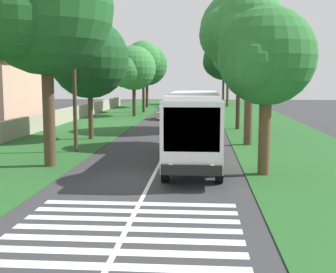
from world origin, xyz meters
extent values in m
plane|color=#333335|center=(0.00, 0.00, 0.00)|extent=(160.00, 160.00, 0.00)
cube|color=#235623|center=(15.00, 8.20, 0.02)|extent=(120.00, 8.00, 0.04)
cube|color=#235623|center=(15.00, -8.20, 0.02)|extent=(120.00, 8.00, 0.04)
cube|color=silver|center=(15.00, 0.00, 0.00)|extent=(110.00, 0.16, 0.01)
cube|color=white|center=(3.63, -1.80, 2.10)|extent=(11.00, 2.50, 2.90)
cube|color=slate|center=(3.93, -1.80, 2.62)|extent=(9.68, 2.54, 0.85)
cube|color=slate|center=(-1.83, -1.80, 2.45)|extent=(0.08, 2.20, 1.74)
cube|color=orange|center=(3.63, -1.80, 1.10)|extent=(10.78, 2.53, 0.36)
cube|color=white|center=(3.63, -1.80, 3.64)|extent=(10.56, 2.30, 0.18)
cube|color=black|center=(-1.95, -1.80, 0.87)|extent=(0.16, 2.40, 0.40)
sphere|color=#F2EDCC|center=(-1.89, -1.00, 1.00)|extent=(0.24, 0.24, 0.24)
sphere|color=#F2EDCC|center=(-1.89, -2.60, 1.00)|extent=(0.24, 0.24, 0.24)
cylinder|color=black|center=(-0.27, -0.65, 0.55)|extent=(1.10, 0.32, 1.10)
cylinder|color=black|center=(7.13, -0.65, 0.55)|extent=(1.10, 0.32, 1.10)
cylinder|color=black|center=(-0.27, -2.95, 0.55)|extent=(1.10, 0.32, 1.10)
cylinder|color=black|center=(7.13, -2.95, 0.55)|extent=(1.10, 0.32, 1.10)
cube|color=silver|center=(-9.18, 0.00, 0.00)|extent=(0.45, 6.80, 0.01)
cube|color=silver|center=(-8.28, 0.00, 0.00)|extent=(0.45, 6.80, 0.01)
cube|color=silver|center=(-7.38, 0.00, 0.00)|extent=(0.45, 6.80, 0.01)
cube|color=silver|center=(-6.48, 0.00, 0.00)|extent=(0.45, 6.80, 0.01)
cube|color=silver|center=(-5.58, 0.00, 0.00)|extent=(0.45, 6.80, 0.01)
cube|color=silver|center=(-4.68, 0.00, 0.00)|extent=(0.45, 6.80, 0.01)
cube|color=silver|center=(-3.78, 0.00, 0.00)|extent=(0.45, 6.80, 0.01)
cube|color=#B21E1E|center=(20.57, -1.96, 0.53)|extent=(4.30, 1.75, 0.70)
cube|color=slate|center=(20.47, -1.96, 1.15)|extent=(2.00, 1.61, 0.55)
cylinder|color=black|center=(19.22, -1.18, 0.32)|extent=(0.64, 0.22, 0.64)
cylinder|color=black|center=(21.92, -1.18, 0.32)|extent=(0.64, 0.22, 0.64)
cylinder|color=black|center=(19.22, -2.74, 0.32)|extent=(0.64, 0.22, 0.64)
cylinder|color=black|center=(21.92, -2.74, 0.32)|extent=(0.64, 0.22, 0.64)
cube|color=#B7A893|center=(30.42, 1.81, 0.53)|extent=(4.30, 1.75, 0.70)
cube|color=slate|center=(30.32, 1.81, 1.15)|extent=(2.00, 1.61, 0.55)
cylinder|color=black|center=(29.07, 2.59, 0.32)|extent=(0.64, 0.22, 0.64)
cylinder|color=black|center=(31.77, 2.59, 0.32)|extent=(0.64, 0.22, 0.64)
cylinder|color=black|center=(29.07, 1.03, 0.32)|extent=(0.64, 0.22, 0.64)
cylinder|color=black|center=(31.77, 1.03, 0.32)|extent=(0.64, 0.22, 0.64)
cube|color=#B21E1E|center=(36.40, -2.09, 0.53)|extent=(4.30, 1.75, 0.70)
cube|color=slate|center=(36.30, -2.09, 1.15)|extent=(2.00, 1.61, 0.55)
cylinder|color=black|center=(35.05, -1.31, 0.32)|extent=(0.64, 0.22, 0.64)
cylinder|color=black|center=(37.75, -1.31, 0.32)|extent=(0.64, 0.22, 0.64)
cylinder|color=black|center=(35.05, -2.87, 0.32)|extent=(0.64, 0.22, 0.64)
cylinder|color=black|center=(37.75, -2.87, 0.32)|extent=(0.64, 0.22, 0.64)
cube|color=navy|center=(45.36, -1.92, 0.53)|extent=(4.30, 1.75, 0.70)
cube|color=slate|center=(45.26, -1.92, 1.15)|extent=(2.00, 1.61, 0.55)
cylinder|color=black|center=(44.01, -1.14, 0.32)|extent=(0.64, 0.22, 0.64)
cylinder|color=black|center=(46.71, -1.14, 0.32)|extent=(0.64, 0.22, 0.64)
cylinder|color=black|center=(44.01, -2.70, 0.32)|extent=(0.64, 0.22, 0.64)
cylinder|color=black|center=(46.71, -2.70, 0.32)|extent=(0.64, 0.22, 0.64)
cylinder|color=#4C3826|center=(2.69, 5.44, 3.06)|extent=(0.59, 0.59, 6.04)
sphere|color=#1E5623|center=(2.69, 5.44, 7.91)|extent=(6.67, 6.67, 6.67)
sphere|color=#1E5623|center=(4.69, 5.44, 7.41)|extent=(4.44, 4.44, 4.44)
sphere|color=#1E5623|center=(1.02, 6.44, 7.41)|extent=(4.47, 4.47, 4.47)
cylinder|color=#3D2D1E|center=(40.18, 5.56, 2.99)|extent=(0.36, 0.36, 5.91)
sphere|color=#337A38|center=(40.18, 5.56, 7.19)|extent=(4.53, 4.53, 4.53)
sphere|color=#337A38|center=(41.54, 5.56, 6.85)|extent=(3.29, 3.29, 3.29)
sphere|color=#337A38|center=(39.05, 6.24, 6.85)|extent=(3.37, 3.37, 3.37)
cylinder|color=#3D2D1E|center=(33.79, 5.86, 2.17)|extent=(0.41, 0.41, 4.26)
sphere|color=#337A38|center=(33.79, 5.86, 5.74)|extent=(5.24, 5.24, 5.24)
sphere|color=#337A38|center=(35.37, 5.86, 5.34)|extent=(3.64, 3.64, 3.64)
sphere|color=#337A38|center=(32.48, 6.65, 5.34)|extent=(3.84, 3.84, 3.84)
cylinder|color=#3D2D1E|center=(50.75, 6.40, 2.46)|extent=(0.43, 0.43, 4.83)
sphere|color=#286B2D|center=(50.75, 6.40, 6.63)|extent=(6.39, 6.39, 6.39)
sphere|color=#286B2D|center=(52.67, 6.40, 6.15)|extent=(4.49, 4.49, 4.49)
sphere|color=#286B2D|center=(49.16, 7.36, 6.15)|extent=(4.77, 4.77, 4.77)
cylinder|color=#4C3826|center=(13.02, 5.92, 2.17)|extent=(0.36, 0.36, 4.26)
sphere|color=#19471E|center=(13.02, 5.92, 5.86)|extent=(5.70, 5.70, 5.70)
sphere|color=#19471E|center=(14.73, 5.92, 5.44)|extent=(3.35, 3.35, 3.35)
sphere|color=#19471E|center=(11.60, 6.77, 5.44)|extent=(3.17, 3.17, 3.17)
cylinder|color=#4C3826|center=(10.98, -5.27, 3.24)|extent=(0.55, 0.55, 6.39)
sphere|color=#337A38|center=(10.98, -5.27, 7.75)|extent=(4.80, 4.80, 4.80)
sphere|color=#337A38|center=(12.42, -5.27, 7.39)|extent=(2.96, 2.96, 2.96)
sphere|color=#337A38|center=(9.78, -4.55, 7.39)|extent=(2.78, 2.78, 2.78)
cylinder|color=#4C3826|center=(53.67, -6.28, 3.19)|extent=(0.41, 0.41, 6.30)
sphere|color=#337A38|center=(53.67, -6.28, 7.62)|extent=(4.63, 4.63, 4.63)
sphere|color=#337A38|center=(55.06, -6.28, 7.27)|extent=(3.32, 3.32, 3.32)
sphere|color=#337A38|center=(52.52, -5.58, 7.27)|extent=(3.43, 3.43, 3.43)
cylinder|color=brown|center=(1.46, -5.06, 2.13)|extent=(0.56, 0.56, 4.17)
sphere|color=#286B2D|center=(1.46, -5.06, 5.43)|extent=(4.42, 4.42, 4.42)
sphere|color=#286B2D|center=(2.79, -5.06, 5.10)|extent=(2.84, 2.84, 2.84)
sphere|color=#286B2D|center=(0.36, -4.40, 5.10)|extent=(2.50, 2.50, 2.50)
cylinder|color=#3D2D1E|center=(20.57, -5.35, 3.36)|extent=(0.37, 0.37, 6.65)
sphere|color=#337A38|center=(20.57, -5.35, 8.56)|extent=(6.81, 6.81, 6.81)
sphere|color=#337A38|center=(22.62, -5.35, 8.05)|extent=(3.77, 3.77, 3.77)
sphere|color=#337A38|center=(18.87, -4.33, 8.05)|extent=(4.86, 4.86, 4.86)
cylinder|color=#3D2D1E|center=(61.48, -5.97, 2.97)|extent=(0.39, 0.39, 5.85)
sphere|color=#19471E|center=(61.48, -5.97, 7.89)|extent=(7.25, 7.25, 7.25)
sphere|color=#19471E|center=(63.66, -5.97, 7.34)|extent=(4.69, 4.69, 4.69)
sphere|color=#19471E|center=(59.67, -4.88, 7.34)|extent=(5.17, 5.17, 5.17)
cylinder|color=#473828|center=(7.15, 5.39, 4.03)|extent=(0.24, 0.24, 7.99)
cube|color=#3D3326|center=(7.15, 5.39, 7.43)|extent=(0.12, 1.40, 0.12)
cube|color=#9E937F|center=(20.00, 11.60, 0.76)|extent=(70.00, 0.40, 1.45)
camera|label=1|loc=(-19.12, -2.18, 4.38)|focal=47.91mm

